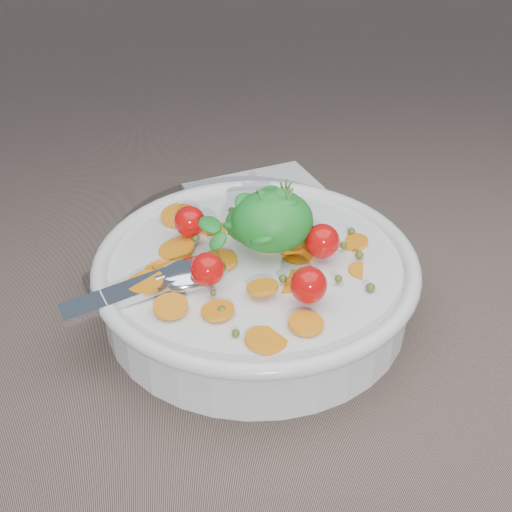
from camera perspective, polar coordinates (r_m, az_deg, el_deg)
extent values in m
plane|color=#7A6457|center=(0.58, -2.16, -3.08)|extent=(6.00, 6.00, 0.00)
cylinder|color=silver|center=(0.55, 0.00, -2.56)|extent=(0.26, 0.26, 0.05)
torus|color=silver|center=(0.53, 0.00, -0.44)|extent=(0.27, 0.27, 0.01)
cylinder|color=silver|center=(0.56, 0.00, -4.33)|extent=(0.13, 0.13, 0.01)
cylinder|color=brown|center=(0.55, 0.00, -2.56)|extent=(0.23, 0.23, 0.04)
cylinder|color=orange|center=(0.48, -3.42, -4.87)|extent=(0.04, 0.04, 0.01)
cylinder|color=orange|center=(0.55, -7.11, 0.60)|extent=(0.04, 0.04, 0.01)
cylinder|color=orange|center=(0.59, -6.87, 3.62)|extent=(0.04, 0.04, 0.01)
cylinder|color=orange|center=(0.58, -3.84, 2.55)|extent=(0.04, 0.04, 0.01)
cylinder|color=orange|center=(0.53, 9.51, -1.52)|extent=(0.04, 0.04, 0.01)
cylinder|color=orange|center=(0.55, 1.16, 1.25)|extent=(0.04, 0.04, 0.01)
cylinder|color=orange|center=(0.46, 0.90, -7.48)|extent=(0.04, 0.04, 0.01)
cylinder|color=orange|center=(0.50, -9.81, -2.34)|extent=(0.04, 0.04, 0.01)
cylinder|color=orange|center=(0.58, 1.14, 3.07)|extent=(0.03, 0.03, 0.01)
cylinder|color=orange|center=(0.53, -7.86, -0.98)|extent=(0.03, 0.03, 0.01)
cylinder|color=orange|center=(0.49, 0.59, -2.76)|extent=(0.03, 0.03, 0.01)
cylinder|color=orange|center=(0.53, -8.39, -1.66)|extent=(0.04, 0.04, 0.01)
cylinder|color=orange|center=(0.58, 2.63, 2.30)|extent=(0.03, 0.03, 0.01)
cylinder|color=orange|center=(0.55, 3.16, 0.94)|extent=(0.03, 0.03, 0.01)
cylinder|color=orange|center=(0.48, -7.59, -4.43)|extent=(0.04, 0.04, 0.01)
cylinder|color=orange|center=(0.57, 1.74, 2.20)|extent=(0.03, 0.03, 0.01)
cylinder|color=orange|center=(0.51, 2.61, -2.44)|extent=(0.04, 0.04, 0.02)
cylinder|color=orange|center=(0.56, 8.52, 1.14)|extent=(0.03, 0.03, 0.01)
cylinder|color=orange|center=(0.47, 4.45, -5.98)|extent=(0.03, 0.03, 0.01)
cylinder|color=orange|center=(0.54, 3.74, 0.07)|extent=(0.03, 0.03, 0.01)
cylinder|color=orange|center=(0.53, -3.29, -0.36)|extent=(0.04, 0.04, 0.01)
sphere|color=#48561C|center=(0.51, 7.34, -2.03)|extent=(0.01, 0.01, 0.01)
sphere|color=#48561C|center=(0.61, -1.37, 4.65)|extent=(0.01, 0.01, 0.01)
sphere|color=#48561C|center=(0.58, 2.92, 3.20)|extent=(0.01, 0.01, 0.01)
sphere|color=#48561C|center=(0.60, 3.36, 4.33)|extent=(0.01, 0.01, 0.01)
sphere|color=#48561C|center=(0.57, 8.48, 2.20)|extent=(0.01, 0.01, 0.01)
sphere|color=#48561C|center=(0.57, -2.28, 2.02)|extent=(0.01, 0.01, 0.01)
sphere|color=#48561C|center=(0.51, 10.14, -2.79)|extent=(0.01, 0.01, 0.01)
sphere|color=#48561C|center=(0.59, -2.17, 3.31)|extent=(0.01, 0.01, 0.01)
sphere|color=#48561C|center=(0.55, 7.77, 0.96)|extent=(0.01, 0.01, 0.01)
sphere|color=#48561C|center=(0.48, -3.05, -4.88)|extent=(0.01, 0.01, 0.01)
sphere|color=#48561C|center=(0.54, 9.18, 0.11)|extent=(0.01, 0.01, 0.01)
sphere|color=#48561C|center=(0.49, -3.83, -3.31)|extent=(0.01, 0.01, 0.01)
sphere|color=#48561C|center=(0.51, 2.41, -2.03)|extent=(0.01, 0.01, 0.01)
sphere|color=#48561C|center=(0.55, -5.35, 1.55)|extent=(0.01, 0.01, 0.01)
sphere|color=#48561C|center=(0.60, -2.20, 4.10)|extent=(0.01, 0.01, 0.01)
sphere|color=#48561C|center=(0.46, -1.82, -6.87)|extent=(0.01, 0.01, 0.01)
sphere|color=red|center=(0.53, 5.89, 1.32)|extent=(0.03, 0.03, 0.03)
sphere|color=red|center=(0.58, 2.06, 4.82)|extent=(0.03, 0.03, 0.03)
sphere|color=red|center=(0.56, -5.91, 3.07)|extent=(0.03, 0.03, 0.03)
sphere|color=red|center=(0.50, -4.35, -1.20)|extent=(0.03, 0.03, 0.03)
sphere|color=red|center=(0.48, 4.70, -2.58)|extent=(0.03, 0.03, 0.03)
ellipsoid|color=#208E2A|center=(0.53, 1.44, 3.13)|extent=(0.07, 0.06, 0.05)
ellipsoid|color=#208E2A|center=(0.54, -0.65, 2.92)|extent=(0.04, 0.04, 0.03)
ellipsoid|color=#208E2A|center=(0.51, 2.30, 2.57)|extent=(0.03, 0.03, 0.03)
ellipsoid|color=#208E2A|center=(0.52, 2.02, 3.80)|extent=(0.03, 0.03, 0.03)
ellipsoid|color=#208E2A|center=(0.52, 1.48, 4.03)|extent=(0.02, 0.02, 0.02)
ellipsoid|color=#208E2A|center=(0.52, 2.01, 5.36)|extent=(0.02, 0.02, 0.02)
ellipsoid|color=#208E2A|center=(0.53, -0.68, 4.60)|extent=(0.03, 0.03, 0.02)
ellipsoid|color=#208E2A|center=(0.52, 0.99, 5.52)|extent=(0.02, 0.02, 0.02)
ellipsoid|color=#208E2A|center=(0.52, 3.67, 2.41)|extent=(0.02, 0.02, 0.02)
ellipsoid|color=#208E2A|center=(0.51, 0.58, 1.43)|extent=(0.03, 0.03, 0.02)
ellipsoid|color=#208E2A|center=(0.53, 1.62, 5.26)|extent=(0.03, 0.03, 0.02)
ellipsoid|color=#208E2A|center=(0.53, -1.83, 2.64)|extent=(0.03, 0.03, 0.02)
ellipsoid|color=#208E2A|center=(0.52, -4.09, 2.79)|extent=(0.02, 0.03, 0.01)
ellipsoid|color=#208E2A|center=(0.51, -3.38, 1.34)|extent=(0.02, 0.02, 0.02)
ellipsoid|color=#208E2A|center=(0.52, 2.22, 4.29)|extent=(0.02, 0.02, 0.02)
ellipsoid|color=#208E2A|center=(0.51, 2.41, 4.83)|extent=(0.03, 0.02, 0.01)
ellipsoid|color=#208E2A|center=(0.53, 1.29, 3.93)|extent=(0.03, 0.02, 0.02)
ellipsoid|color=#208E2A|center=(0.54, 1.04, 5.16)|extent=(0.03, 0.03, 0.03)
ellipsoid|color=#208E2A|center=(0.52, 0.20, 4.01)|extent=(0.03, 0.03, 0.02)
ellipsoid|color=#208E2A|center=(0.54, 2.29, 4.41)|extent=(0.04, 0.04, 0.03)
ellipsoid|color=#208E2A|center=(0.52, 1.62, 3.71)|extent=(0.03, 0.03, 0.02)
ellipsoid|color=#208E2A|center=(0.51, 1.53, 5.06)|extent=(0.02, 0.03, 0.01)
ellipsoid|color=#208E2A|center=(0.53, 1.85, 4.30)|extent=(0.03, 0.03, 0.02)
ellipsoid|color=#208E2A|center=(0.54, -0.63, 4.30)|extent=(0.02, 0.03, 0.02)
ellipsoid|color=#208E2A|center=(0.53, 0.84, 4.02)|extent=(0.02, 0.02, 0.01)
cylinder|color=#4C8C33|center=(0.52, 3.18, 3.95)|extent=(0.01, 0.00, 0.04)
cylinder|color=#4C8C33|center=(0.53, 2.20, 4.88)|extent=(0.02, 0.01, 0.04)
cylinder|color=#4C8C33|center=(0.52, 0.84, 3.97)|extent=(0.01, 0.00, 0.04)
cylinder|color=#4C8C33|center=(0.52, 2.82, 4.11)|extent=(0.00, 0.01, 0.04)
cylinder|color=#4C8C33|center=(0.52, 2.47, 3.88)|extent=(0.02, 0.01, 0.04)
cylinder|color=#4C8C33|center=(0.54, 2.72, 5.10)|extent=(0.02, 0.01, 0.04)
cylinder|color=#4C8C33|center=(0.53, 2.59, 4.90)|extent=(0.00, 0.01, 0.04)
ellipsoid|color=silver|center=(0.51, -5.75, -1.55)|extent=(0.07, 0.06, 0.02)
cube|color=silver|center=(0.50, -10.73, -3.00)|extent=(0.12, 0.06, 0.02)
cylinder|color=silver|center=(0.51, -7.73, -2.02)|extent=(0.02, 0.02, 0.01)
cube|color=white|center=(0.72, 0.56, 5.15)|extent=(0.18, 0.16, 0.01)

